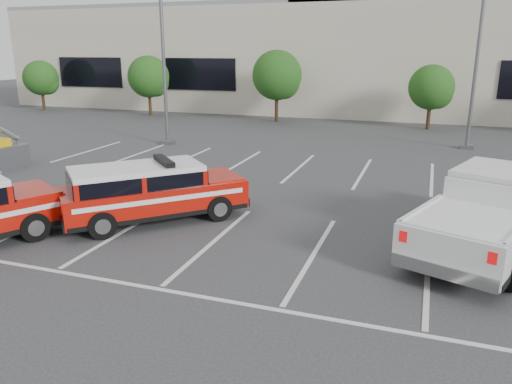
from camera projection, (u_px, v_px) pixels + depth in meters
ground at (213, 242)px, 13.20m from camera, size 120.00×120.00×0.00m
stall_markings at (266, 196)px, 17.28m from camera, size 23.00×15.00×0.01m
convention_building at (373, 51)px, 40.71m from camera, size 60.00×16.99×13.20m
tree_far_left at (42, 79)px, 40.40m from camera, size 2.77×2.77×3.99m
tree_left at (150, 78)px, 37.15m from camera, size 3.07×3.07×4.42m
tree_mid_left at (278, 77)px, 33.90m from camera, size 3.37×3.37×4.85m
tree_mid_right at (433, 89)px, 30.87m from camera, size 2.77×2.77×3.99m
light_pole_left at (163, 43)px, 25.18m from camera, size 0.90×0.60×10.24m
light_pole_mid at (479, 43)px, 24.04m from camera, size 0.90×0.60×10.24m
fire_chief_suv at (151, 196)px, 14.67m from camera, size 5.06×5.07×1.85m
white_pickup at (490, 218)px, 12.63m from camera, size 4.35×6.89×2.00m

